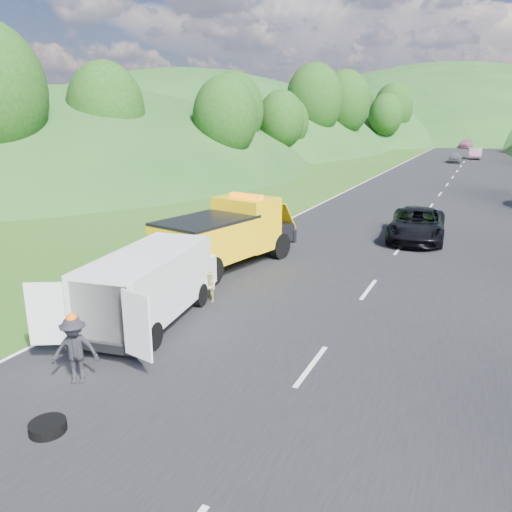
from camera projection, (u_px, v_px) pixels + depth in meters
The scene contains 16 objects.
ground at pixel (238, 317), 14.86m from camera, with size 320.00×320.00×0.00m, color #38661E.
road_surface at pixel (453, 177), 48.49m from camera, with size 14.00×200.00×0.02m, color black.
tree_line_left at pixel (307, 156), 74.92m from camera, with size 14.00×140.00×14.00m, color #2D5218, non-canonical shape.
hills_backdrop at pixel (496, 139), 129.58m from camera, with size 201.00×288.60×44.00m, color #2D5B23, non-canonical shape.
tow_truck at pixel (228, 233), 19.53m from camera, with size 3.57×6.72×2.74m.
white_van at pixel (151, 283), 14.19m from camera, with size 3.42×6.23×2.11m.
woman at pixel (155, 302), 16.04m from camera, with size 0.60×0.44×1.65m, color silver.
child at pixel (210, 302), 16.04m from camera, with size 0.48×0.37×0.99m, color tan.
worker at pixel (78, 382), 11.19m from camera, with size 1.01×0.58×1.56m, color black.
suitcase at pixel (131, 278), 17.59m from camera, with size 0.33×0.18×0.53m, color #616149.
spare_tire at pixel (48, 432), 9.42m from camera, with size 0.69×0.69×0.20m, color black.
passing_suv at pixel (416, 240), 24.06m from camera, with size 2.49×5.39×1.50m, color black.
dist_car_a at pixel (455, 163), 63.70m from camera, with size 1.51×3.75×1.28m, color #434448.
dist_car_b at pixel (475, 159), 69.25m from camera, with size 1.56×4.48×1.48m, color #795162.
dist_car_c at pixel (466, 148), 92.58m from camera, with size 2.15×5.30×1.54m, color #9C4E6A.
dist_car_d at pixel (470, 145), 102.48m from camera, with size 1.51×3.75×1.28m, color #60457A.
Camera 1 is at (6.36, -12.28, 5.77)m, focal length 35.00 mm.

